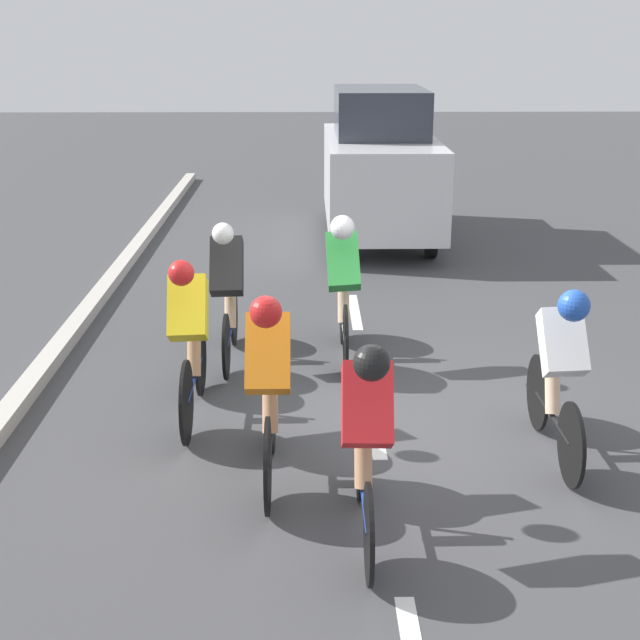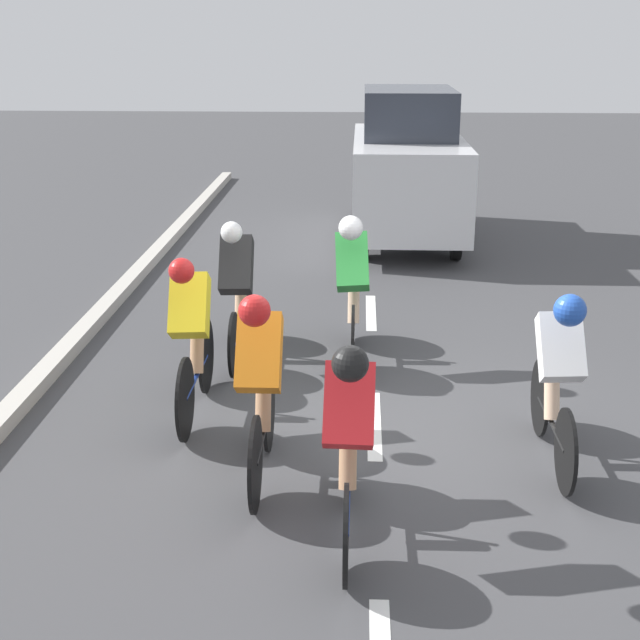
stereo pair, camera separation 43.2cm
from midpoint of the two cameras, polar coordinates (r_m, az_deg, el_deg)
name	(u,v)px [view 2 (the right image)]	position (r m, az deg, el deg)	size (l,w,h in m)	color
ground_plane	(374,427)	(7.77, 5.09, -6.86)	(60.00, 60.00, 0.00)	#424244
lane_stripe_mid	(374,424)	(7.82, 5.08, -6.67)	(0.12, 1.40, 0.01)	white
lane_stripe_far	(371,312)	(10.80, 4.43, 0.49)	(0.12, 1.40, 0.01)	white
curb	(12,410)	(8.28, -17.72, -5.54)	(0.20, 26.25, 0.14)	#B7B2A8
cyclist_green	(353,284)	(8.97, 3.48, 2.31)	(0.35, 1.67, 1.57)	black
cyclist_yellow	(192,334)	(7.70, -6.62, -0.89)	(0.34, 1.75, 1.51)	black
cyclist_black	(237,287)	(8.99, -3.94, 2.10)	(0.33, 1.64, 1.52)	black
cyclist_red	(349,435)	(5.78, 4.00, -7.39)	(0.33, 1.68, 1.49)	black
cyclist_white	(558,372)	(7.08, 16.71, -3.24)	(0.34, 1.66, 1.47)	black
cyclist_orange	(260,382)	(6.54, -1.96, -4.04)	(0.32, 1.67, 1.55)	black
support_car	(407,167)	(14.44, 6.49, 9.70)	(1.70, 4.07, 2.37)	black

